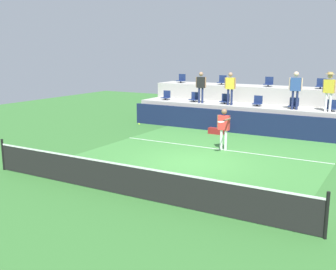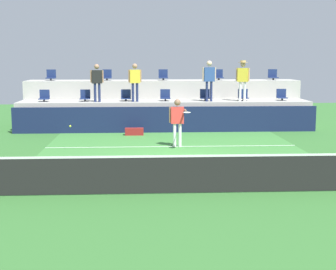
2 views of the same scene
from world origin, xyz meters
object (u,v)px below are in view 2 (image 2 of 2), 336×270
at_px(stadium_chair_upper_far_left, 51,76).
at_px(stadium_chair_upper_center, 163,76).
at_px(spectator_in_white, 97,79).
at_px(equipment_bag, 134,132).
at_px(stadium_chair_lower_left, 85,96).
at_px(stadium_chair_lower_mid_right, 205,96).
at_px(spectator_with_hat, 243,76).
at_px(tennis_ball, 70,126).
at_px(stadium_chair_lower_right, 243,96).
at_px(spectator_leaning_on_rail, 209,77).
at_px(stadium_chair_lower_mid_left, 126,96).
at_px(stadium_chair_upper_far_right, 273,76).
at_px(stadium_chair_upper_left, 107,76).
at_px(tennis_player, 178,118).
at_px(spectator_in_grey, 135,79).
at_px(stadium_chair_lower_far_right, 282,96).
at_px(stadium_chair_lower_far_left, 44,97).
at_px(stadium_chair_upper_right, 218,76).
at_px(stadium_chair_lower_center, 165,96).

relative_size(stadium_chair_upper_far_left, stadium_chair_upper_center, 1.00).
distance_m(spectator_in_white, equipment_bag, 3.09).
bearing_deg(stadium_chair_lower_left, stadium_chair_lower_mid_right, 0.00).
bearing_deg(stadium_chair_lower_mid_right, spectator_with_hat, -13.34).
bearing_deg(tennis_ball, spectator_with_hat, 36.44).
distance_m(spectator_with_hat, tennis_ball, 8.76).
bearing_deg(stadium_chair_lower_right, stadium_chair_upper_far_left, 168.55).
xyz_separation_m(stadium_chair_lower_right, spectator_leaning_on_rail, (-1.61, -0.38, 0.88)).
height_order(stadium_chair_lower_mid_left, stadium_chair_upper_far_right, stadium_chair_upper_far_right).
relative_size(stadium_chair_lower_right, stadium_chair_upper_left, 1.00).
height_order(tennis_player, spectator_in_grey, spectator_in_grey).
bearing_deg(stadium_chair_upper_center, stadium_chair_upper_far_right, 0.00).
bearing_deg(stadium_chair_upper_center, stadium_chair_lower_right, -26.96).
height_order(spectator_leaning_on_rail, tennis_ball, spectator_leaning_on_rail).
bearing_deg(spectator_with_hat, stadium_chair_upper_center, 147.47).
height_order(stadium_chair_lower_mid_left, equipment_bag, stadium_chair_lower_mid_left).
bearing_deg(stadium_chair_lower_left, stadium_chair_lower_mid_left, 0.00).
distance_m(stadium_chair_lower_far_right, stadium_chair_upper_center, 5.68).
xyz_separation_m(stadium_chair_upper_far_right, equipment_bag, (-6.74, -3.78, -2.16)).
bearing_deg(stadium_chair_lower_left, tennis_ball, -89.44).
bearing_deg(stadium_chair_upper_left, spectator_in_white, -97.84).
height_order(stadium_chair_upper_left, stadium_chair_upper_center, same).
bearing_deg(tennis_player, spectator_in_white, 125.30).
bearing_deg(tennis_player, spectator_in_grey, 108.86).
height_order(stadium_chair_lower_far_left, stadium_chair_lower_mid_right, same).
bearing_deg(stadium_chair_upper_far_right, stadium_chair_upper_far_left, 180.00).
bearing_deg(stadium_chair_upper_far_right, spectator_in_white, -165.36).
xyz_separation_m(stadium_chair_upper_right, tennis_ball, (-6.20, -7.31, -1.45)).
bearing_deg(spectator_in_white, stadium_chair_upper_right, 21.02).
relative_size(spectator_in_grey, equipment_bag, 2.20).
height_order(stadium_chair_lower_mid_left, stadium_chair_lower_right, same).
bearing_deg(stadium_chair_lower_far_left, equipment_bag, -26.42).
bearing_deg(stadium_chair_lower_center, stadium_chair_lower_mid_left, 180.00).
xyz_separation_m(spectator_in_white, equipment_bag, (1.62, -1.60, -2.09)).
height_order(stadium_chair_lower_right, spectator_in_grey, spectator_in_grey).
distance_m(stadium_chair_upper_far_left, spectator_leaning_on_rail, 7.60).
height_order(stadium_chair_lower_mid_left, stadium_chair_lower_far_right, same).
relative_size(stadium_chair_lower_mid_left, tennis_ball, 7.65).
bearing_deg(stadium_chair_lower_mid_left, tennis_player, -68.25).
bearing_deg(stadium_chair_lower_far_left, stadium_chair_upper_right, 12.60).
relative_size(stadium_chair_lower_far_left, equipment_bag, 0.68).
relative_size(stadium_chair_upper_center, tennis_player, 0.30).
distance_m(tennis_player, spectator_with_hat, 5.70).
relative_size(stadium_chair_lower_left, stadium_chair_lower_center, 1.00).
xyz_separation_m(stadium_chair_upper_right, stadium_chair_upper_far_right, (2.67, 0.00, 0.00)).
relative_size(stadium_chair_upper_left, stadium_chair_upper_center, 1.00).
height_order(stadium_chair_upper_right, spectator_in_white, spectator_in_white).
height_order(stadium_chair_lower_left, stadium_chair_upper_center, stadium_chair_upper_center).
bearing_deg(equipment_bag, spectator_leaning_on_rail, 25.78).
xyz_separation_m(spectator_in_white, spectator_with_hat, (6.42, 0.00, 0.13)).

